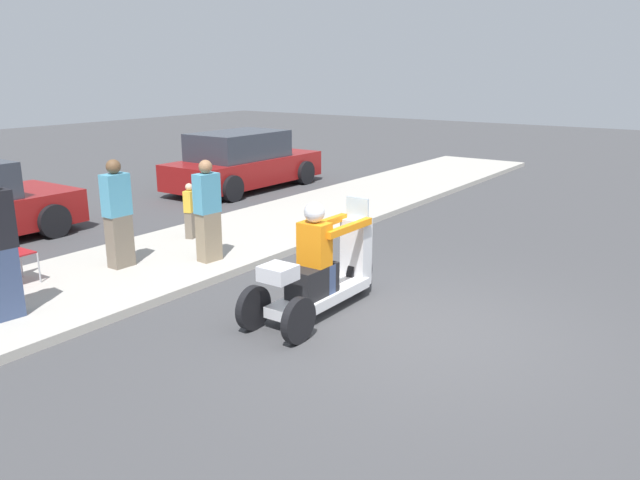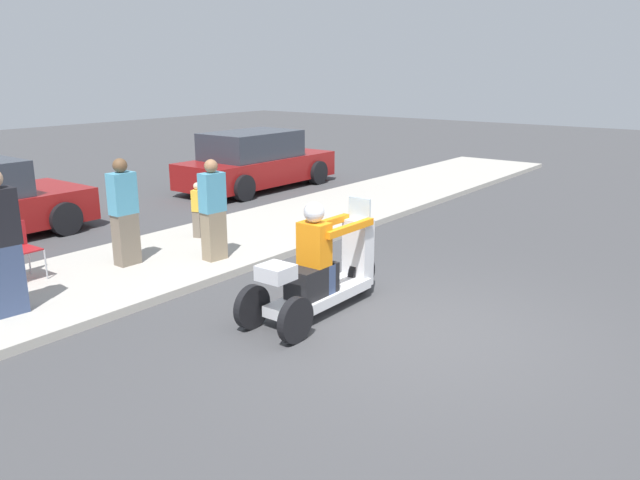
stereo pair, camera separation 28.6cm
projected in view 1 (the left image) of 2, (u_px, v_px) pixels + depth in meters
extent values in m
plane|color=#424244|center=(418.00, 330.00, 7.58)|extent=(60.00, 60.00, 0.00)
cube|color=#B2ADA3|center=(163.00, 260.00, 10.13)|extent=(28.00, 2.80, 0.12)
cylinder|color=black|center=(359.00, 273.00, 8.81)|extent=(0.55, 0.10, 0.55)
cylinder|color=black|center=(299.00, 321.00, 7.15)|extent=(0.55, 0.10, 0.55)
cylinder|color=black|center=(253.00, 308.00, 7.53)|extent=(0.55, 0.10, 0.55)
cube|color=silver|center=(320.00, 296.00, 8.07)|extent=(1.69, 0.48, 0.14)
cube|color=black|center=(312.00, 281.00, 7.87)|extent=(0.68, 0.38, 0.39)
cube|color=silver|center=(356.00, 252.00, 8.64)|extent=(0.24, 0.38, 0.93)
cube|color=silver|center=(357.00, 208.00, 8.50)|extent=(0.03, 0.34, 0.30)
cube|color=silver|center=(278.00, 273.00, 7.26)|extent=(0.36, 0.38, 0.18)
cube|color=orange|center=(314.00, 244.00, 7.78)|extent=(0.26, 0.38, 0.55)
sphere|color=silver|center=(314.00, 212.00, 7.68)|extent=(0.26, 0.26, 0.26)
cube|color=#38476B|center=(328.00, 279.00, 7.94)|extent=(0.14, 0.14, 0.39)
cube|color=#38476B|center=(313.00, 275.00, 8.08)|extent=(0.14, 0.14, 0.39)
cube|color=orange|center=(349.00, 228.00, 8.02)|extent=(0.98, 0.09, 0.09)
cube|color=orange|center=(324.00, 223.00, 8.24)|extent=(0.98, 0.09, 0.09)
cube|color=#726656|center=(120.00, 241.00, 9.52)|extent=(0.36, 0.24, 0.80)
cube|color=#4C99B7|center=(116.00, 195.00, 9.33)|extent=(0.40, 0.24, 0.64)
sphere|color=brown|center=(113.00, 167.00, 9.22)|extent=(0.22, 0.22, 0.22)
cube|color=gray|center=(209.00, 237.00, 9.83)|extent=(0.36, 0.26, 0.78)
cube|color=#4C99B7|center=(207.00, 193.00, 9.64)|extent=(0.40, 0.26, 0.62)
sphere|color=#9E704C|center=(205.00, 167.00, 9.53)|extent=(0.21, 0.21, 0.21)
cube|color=#38476B|center=(2.00, 284.00, 7.52)|extent=(0.41, 0.30, 0.88)
cube|color=#726656|center=(191.00, 225.00, 11.19)|extent=(0.25, 0.21, 0.48)
cube|color=gold|center=(190.00, 201.00, 11.08)|extent=(0.27, 0.21, 0.38)
sphere|color=beige|center=(189.00, 187.00, 11.01)|extent=(0.13, 0.13, 0.13)
cylinder|color=#A5A8AD|center=(9.00, 276.00, 8.49)|extent=(0.02, 0.02, 0.44)
cylinder|color=#A5A8AD|center=(39.00, 268.00, 8.84)|extent=(0.02, 0.02, 0.44)
cylinder|color=#A5A8AD|center=(21.00, 263.00, 9.07)|extent=(0.02, 0.02, 0.44)
cube|color=maroon|center=(13.00, 253.00, 8.72)|extent=(0.45, 0.45, 0.02)
cube|color=maroon|center=(3.00, 239.00, 8.79)|extent=(0.44, 0.04, 0.38)
cylinder|color=black|center=(53.00, 221.00, 11.65)|extent=(0.64, 0.22, 0.64)
cylinder|color=black|center=(1.00, 208.00, 12.70)|extent=(0.64, 0.22, 0.64)
cube|color=maroon|center=(245.00, 170.00, 16.40)|extent=(4.47, 1.74, 0.65)
cube|color=#2D333D|center=(239.00, 145.00, 16.05)|extent=(2.46, 1.57, 0.68)
cylinder|color=black|center=(305.00, 173.00, 17.11)|extent=(0.64, 0.22, 0.64)
cylinder|color=black|center=(257.00, 167.00, 18.08)|extent=(0.64, 0.22, 0.64)
cylinder|color=black|center=(232.00, 189.00, 14.82)|extent=(0.64, 0.22, 0.64)
cylinder|color=black|center=(181.00, 181.00, 15.79)|extent=(0.64, 0.22, 0.64)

